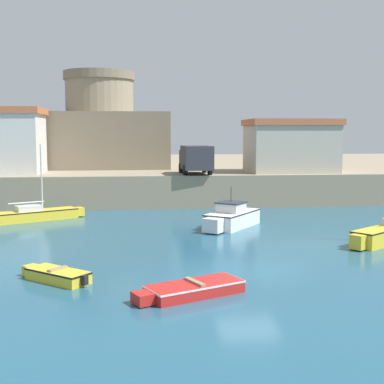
# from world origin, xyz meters

# --- Properties ---
(ground_plane) EXTENTS (200.00, 200.00, 0.00)m
(ground_plane) POSITION_xyz_m (0.00, 0.00, 0.00)
(ground_plane) COLOR #235670
(quay_seawall) EXTENTS (120.00, 40.00, 2.48)m
(quay_seawall) POSITION_xyz_m (0.00, 38.31, 1.24)
(quay_seawall) COLOR gray
(quay_seawall) RESTS_ON ground
(dinghy_red_0) EXTENTS (4.09, 2.71, 0.51)m
(dinghy_red_0) POSITION_xyz_m (-2.67, -3.03, 0.24)
(dinghy_red_0) COLOR red
(dinghy_red_0) RESTS_ON ground
(sailboat_yellow_2) EXTENTS (5.57, 3.74, 4.93)m
(sailboat_yellow_2) POSITION_xyz_m (-10.96, 14.13, 0.42)
(sailboat_yellow_2) COLOR yellow
(sailboat_yellow_2) RESTS_ON ground
(motorboat_white_3) EXTENTS (4.09, 4.83, 2.45)m
(motorboat_white_3) POSITION_xyz_m (1.07, 10.23, 0.59)
(motorboat_white_3) COLOR white
(motorboat_white_3) RESTS_ON ground
(dinghy_yellow_4) EXTENTS (2.88, 2.60, 0.53)m
(dinghy_yellow_4) POSITION_xyz_m (-7.64, -0.67, 0.25)
(dinghy_yellow_4) COLOR yellow
(dinghy_yellow_4) RESTS_ON ground
(fortress) EXTENTS (12.82, 12.82, 8.98)m
(fortress) POSITION_xyz_m (-8.00, 31.39, 5.62)
(fortress) COLOR #796C57
(fortress) RESTS_ON quay_seawall
(harbor_shed_far_end) EXTENTS (7.20, 5.42, 4.28)m
(harbor_shed_far_end) POSITION_xyz_m (8.00, 21.64, 4.64)
(harbor_shed_far_end) COLOR #BCB29E
(harbor_shed_far_end) RESTS_ON quay_seawall
(truck_on_quay) EXTENTS (2.36, 4.41, 2.20)m
(truck_on_quay) POSITION_xyz_m (0.02, 20.01, 3.70)
(truck_on_quay) COLOR #333338
(truck_on_quay) RESTS_ON quay_seawall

